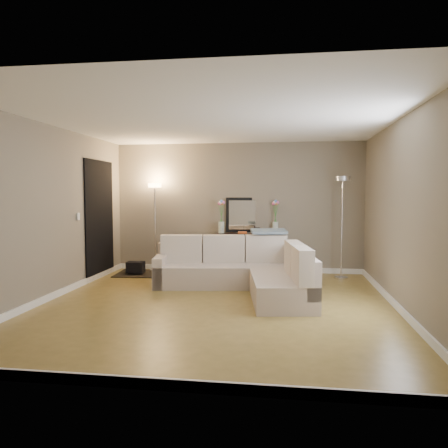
# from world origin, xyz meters

# --- Properties ---
(floor) EXTENTS (5.00, 5.50, 0.01)m
(floor) POSITION_xyz_m (0.00, 0.00, -0.01)
(floor) COLOR olive
(floor) RESTS_ON ground
(ceiling) EXTENTS (5.00, 5.50, 0.01)m
(ceiling) POSITION_xyz_m (0.00, 0.00, 2.60)
(ceiling) COLOR white
(ceiling) RESTS_ON ground
(wall_back) EXTENTS (5.00, 0.02, 2.60)m
(wall_back) POSITION_xyz_m (0.00, 2.76, 1.30)
(wall_back) COLOR gray
(wall_back) RESTS_ON ground
(wall_front) EXTENTS (5.00, 0.02, 2.60)m
(wall_front) POSITION_xyz_m (0.00, -2.76, 1.30)
(wall_front) COLOR gray
(wall_front) RESTS_ON ground
(wall_left) EXTENTS (0.02, 5.50, 2.60)m
(wall_left) POSITION_xyz_m (-2.51, 0.00, 1.30)
(wall_left) COLOR gray
(wall_left) RESTS_ON ground
(wall_right) EXTENTS (0.02, 5.50, 2.60)m
(wall_right) POSITION_xyz_m (2.51, 0.00, 1.30)
(wall_right) COLOR gray
(wall_right) RESTS_ON ground
(baseboard_back) EXTENTS (5.00, 0.03, 0.10)m
(baseboard_back) POSITION_xyz_m (0.00, 2.73, 0.05)
(baseboard_back) COLOR white
(baseboard_back) RESTS_ON ground
(baseboard_front) EXTENTS (5.00, 0.03, 0.10)m
(baseboard_front) POSITION_xyz_m (0.00, -2.73, 0.05)
(baseboard_front) COLOR white
(baseboard_front) RESTS_ON ground
(baseboard_left) EXTENTS (0.03, 5.50, 0.10)m
(baseboard_left) POSITION_xyz_m (-2.48, 0.00, 0.05)
(baseboard_left) COLOR white
(baseboard_left) RESTS_ON ground
(baseboard_right) EXTENTS (0.03, 5.50, 0.10)m
(baseboard_right) POSITION_xyz_m (2.48, 0.00, 0.05)
(baseboard_right) COLOR white
(baseboard_right) RESTS_ON ground
(doorway) EXTENTS (0.02, 1.20, 2.20)m
(doorway) POSITION_xyz_m (-2.48, 1.70, 1.10)
(doorway) COLOR black
(doorway) RESTS_ON ground
(switch_plate) EXTENTS (0.02, 0.08, 0.12)m
(switch_plate) POSITION_xyz_m (-2.48, 0.85, 1.20)
(switch_plate) COLOR white
(switch_plate) RESTS_ON ground
(sectional_sofa) EXTENTS (2.73, 2.42, 0.86)m
(sectional_sofa) POSITION_xyz_m (0.33, 1.00, 0.32)
(sectional_sofa) COLOR #C3AE9D
(sectional_sofa) RESTS_ON floor
(throw_blanket) EXTENTS (0.67, 0.47, 0.08)m
(throw_blanket) POSITION_xyz_m (0.68, 1.66, 0.92)
(throw_blanket) COLOR slate
(throw_blanket) RESTS_ON sectional_sofa
(console_table) EXTENTS (1.30, 0.47, 0.78)m
(console_table) POSITION_xyz_m (0.16, 2.59, 0.44)
(console_table) COLOR black
(console_table) RESTS_ON floor
(leaning_mirror) EXTENTS (0.90, 0.13, 0.70)m
(leaning_mirror) POSITION_xyz_m (0.22, 2.76, 1.15)
(leaning_mirror) COLOR black
(leaning_mirror) RESTS_ON console_table
(table_decor) EXTENTS (0.54, 0.13, 0.13)m
(table_decor) POSITION_xyz_m (0.24, 2.56, 0.82)
(table_decor) COLOR orange
(table_decor) RESTS_ON console_table
(flower_vase_left) EXTENTS (0.15, 0.13, 0.67)m
(flower_vase_left) POSITION_xyz_m (-0.30, 2.54, 1.07)
(flower_vase_left) COLOR silver
(flower_vase_left) RESTS_ON console_table
(flower_vase_right) EXTENTS (0.15, 0.13, 0.67)m
(flower_vase_right) POSITION_xyz_m (0.77, 2.65, 1.07)
(flower_vase_right) COLOR silver
(flower_vase_right) RESTS_ON console_table
(floor_lamp_lit) EXTENTS (0.27, 0.27, 1.79)m
(floor_lamp_lit) POSITION_xyz_m (-1.66, 2.52, 1.26)
(floor_lamp_lit) COLOR silver
(floor_lamp_lit) RESTS_ON floor
(floor_lamp_unlit) EXTENTS (0.27, 0.27, 1.90)m
(floor_lamp_unlit) POSITION_xyz_m (2.00, 2.22, 1.34)
(floor_lamp_unlit) COLOR silver
(floor_lamp_unlit) RESTS_ON floor
(charcoal_rug) EXTENTS (1.22, 0.95, 0.02)m
(charcoal_rug) POSITION_xyz_m (-1.73, 2.17, 0.01)
(charcoal_rug) COLOR black
(charcoal_rug) RESTS_ON floor
(black_bag) EXTENTS (0.34, 0.25, 0.21)m
(black_bag) POSITION_xyz_m (-1.92, 2.07, 0.15)
(black_bag) COLOR black
(black_bag) RESTS_ON charcoal_rug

